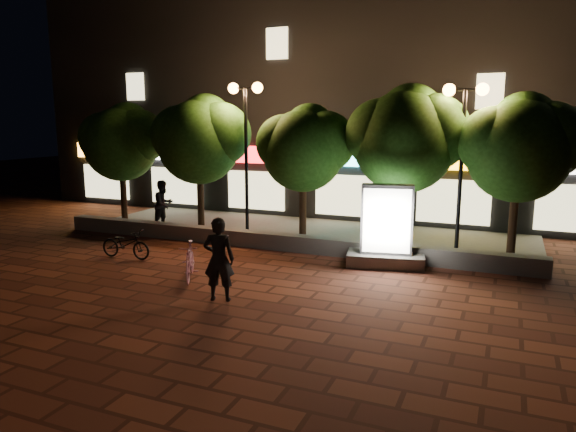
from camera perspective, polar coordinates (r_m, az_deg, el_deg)
The scene contains 16 objects.
ground at distance 13.38m, azimuth -8.92°, elevation -7.32°, with size 80.00×80.00×0.00m, color brown.
retaining_wall at distance 16.72m, azimuth -1.74°, elevation -2.71°, with size 16.00×0.45×0.50m, color slate.
sidewalk at distance 19.01m, azimuth 1.40°, elevation -1.74°, with size 16.00×5.00×0.08m, color slate.
building_block at distance 24.76m, azimuth 7.07°, elevation 12.56°, with size 28.00×8.12×11.30m.
tree_far_left at distance 21.29m, azimuth -17.50°, elevation 7.93°, with size 3.36×2.80×4.63m.
tree_left at distance 19.22m, azimuth -9.43°, elevation 8.50°, with size 3.60×3.00×4.89m.
tree_mid at distance 17.43m, azimuth 1.89°, elevation 7.69°, with size 3.24×2.70×4.50m.
tree_right at distance 16.53m, azimuth 12.78°, elevation 8.50°, with size 3.72×3.10×5.07m.
tree_far_right at distance 16.28m, azimuth 23.97°, elevation 7.15°, with size 3.48×2.90×4.76m.
street_lamp_left at distance 18.01m, azimuth -4.61°, elevation 10.34°, with size 1.26×0.36×5.18m.
street_lamp_right at distance 16.05m, azimuth 18.51°, elevation 9.35°, with size 1.26×0.36×4.98m.
ad_kiosk at distance 14.88m, azimuth 10.63°, elevation -1.86°, with size 2.28×1.44×2.30m.
scooter_pink at distance 13.76m, azimuth -10.61°, elevation -4.80°, with size 0.45×1.59×0.96m, color pink.
rider at distance 11.93m, azimuth -7.51°, elevation -4.66°, with size 0.70×0.46×1.92m, color black.
scooter_parked at distance 16.24m, azimuth -17.21°, elevation -2.93°, with size 0.57×1.63×0.86m, color black.
pedestrian at distance 19.87m, azimuth -13.35°, elevation 1.24°, with size 0.87×0.68×1.78m, color black.
Camera 1 is at (6.77, -10.80, 4.06)m, focal length 32.77 mm.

